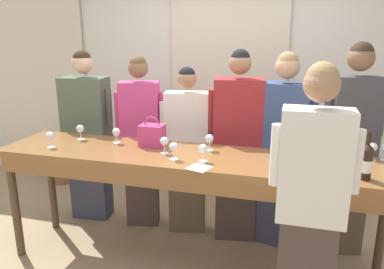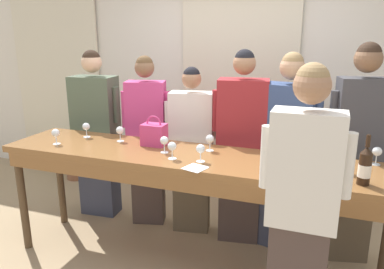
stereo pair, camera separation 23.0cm
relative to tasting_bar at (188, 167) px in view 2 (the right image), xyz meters
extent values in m
plane|color=tan|center=(0.00, 0.02, -0.91)|extent=(18.00, 18.00, 0.00)
cube|color=silver|center=(0.00, 1.70, 0.49)|extent=(12.00, 0.06, 2.80)
cube|color=beige|center=(-2.56, 1.63, 0.43)|extent=(1.35, 0.03, 2.69)
cube|color=beige|center=(0.00, 1.63, 0.43)|extent=(1.35, 0.03, 2.69)
cube|color=brown|center=(0.00, 0.02, 0.07)|extent=(3.20, 0.67, 0.06)
cube|color=brown|center=(0.00, -0.29, -0.02)|extent=(3.07, 0.03, 0.12)
cylinder|color=#4C3823|center=(-1.52, -0.23, -0.43)|extent=(0.07, 0.07, 0.96)
cylinder|color=#4C3823|center=(-1.52, 0.28, -0.43)|extent=(0.07, 0.07, 0.96)
cylinder|color=black|center=(1.26, -0.15, 0.20)|extent=(0.08, 0.08, 0.21)
cone|color=black|center=(1.26, -0.15, 0.33)|extent=(0.08, 0.08, 0.04)
cylinder|color=black|center=(1.26, -0.15, 0.39)|extent=(0.03, 0.03, 0.08)
cylinder|color=white|center=(1.26, -0.15, 0.19)|extent=(0.08, 0.08, 0.08)
cube|color=#C63870|center=(-0.38, 0.17, 0.19)|extent=(0.20, 0.14, 0.19)
torus|color=#C63870|center=(-0.38, 0.17, 0.29)|extent=(0.14, 0.01, 0.14)
cylinder|color=white|center=(0.97, -0.21, 0.10)|extent=(0.07, 0.07, 0.00)
cylinder|color=white|center=(0.97, -0.21, 0.14)|extent=(0.01, 0.01, 0.07)
sphere|color=white|center=(0.97, -0.21, 0.20)|extent=(0.07, 0.07, 0.07)
sphere|color=maroon|center=(0.97, -0.21, 0.19)|extent=(0.04, 0.04, 0.04)
cylinder|color=white|center=(1.38, 0.28, 0.10)|extent=(0.07, 0.07, 0.00)
cylinder|color=white|center=(1.38, 0.28, 0.14)|extent=(0.01, 0.01, 0.07)
sphere|color=white|center=(1.38, 0.28, 0.20)|extent=(0.07, 0.07, 0.07)
sphere|color=maroon|center=(1.38, 0.28, 0.19)|extent=(0.04, 0.04, 0.04)
cylinder|color=white|center=(1.16, 0.02, 0.10)|extent=(0.07, 0.07, 0.00)
cylinder|color=white|center=(1.16, 0.02, 0.14)|extent=(0.01, 0.01, 0.07)
sphere|color=white|center=(1.16, 0.02, 0.20)|extent=(0.07, 0.07, 0.07)
cylinder|color=white|center=(-0.71, 0.16, 0.10)|extent=(0.07, 0.07, 0.00)
cylinder|color=white|center=(-0.71, 0.16, 0.14)|extent=(0.01, 0.01, 0.07)
sphere|color=white|center=(-0.71, 0.16, 0.20)|extent=(0.07, 0.07, 0.07)
sphere|color=maroon|center=(-0.71, 0.16, 0.19)|extent=(0.04, 0.04, 0.04)
cylinder|color=white|center=(-0.09, -0.12, 0.10)|extent=(0.07, 0.07, 0.00)
cylinder|color=white|center=(-0.09, -0.12, 0.14)|extent=(0.01, 0.01, 0.07)
sphere|color=white|center=(-0.09, -0.12, 0.20)|extent=(0.07, 0.07, 0.07)
cylinder|color=white|center=(-1.19, -0.10, 0.10)|extent=(0.07, 0.07, 0.00)
cylinder|color=white|center=(-1.19, -0.10, 0.14)|extent=(0.01, 0.01, 0.07)
sphere|color=white|center=(-1.19, -0.10, 0.20)|extent=(0.07, 0.07, 0.07)
sphere|color=maroon|center=(-1.19, -0.10, 0.19)|extent=(0.04, 0.04, 0.04)
cylinder|color=white|center=(0.13, 0.18, 0.10)|extent=(0.07, 0.07, 0.00)
cylinder|color=white|center=(0.13, 0.18, 0.14)|extent=(0.01, 0.01, 0.07)
sphere|color=white|center=(0.13, 0.18, 0.20)|extent=(0.07, 0.07, 0.07)
cylinder|color=white|center=(-1.08, 0.18, 0.10)|extent=(0.07, 0.07, 0.00)
cylinder|color=white|center=(-1.08, 0.18, 0.14)|extent=(0.01, 0.01, 0.07)
sphere|color=white|center=(-1.08, 0.18, 0.20)|extent=(0.07, 0.07, 0.07)
cylinder|color=white|center=(0.14, -0.10, 0.10)|extent=(0.07, 0.07, 0.00)
cylinder|color=white|center=(0.14, -0.10, 0.14)|extent=(0.01, 0.01, 0.07)
sphere|color=white|center=(0.14, -0.10, 0.20)|extent=(0.07, 0.07, 0.07)
cylinder|color=white|center=(-0.21, 0.01, 0.10)|extent=(0.07, 0.07, 0.00)
cylinder|color=white|center=(-0.21, 0.01, 0.14)|extent=(0.01, 0.01, 0.07)
sphere|color=white|center=(-0.21, 0.01, 0.20)|extent=(0.07, 0.07, 0.07)
cube|color=white|center=(0.15, -0.25, 0.10)|extent=(0.19, 0.19, 0.00)
cube|color=#383D51|center=(-1.28, 0.62, -0.49)|extent=(0.41, 0.25, 0.85)
cube|color=#4C5B47|center=(-1.28, 0.62, 0.27)|extent=(0.48, 0.30, 0.67)
sphere|color=#DBAD89|center=(-1.28, 0.62, 0.75)|extent=(0.21, 0.21, 0.21)
sphere|color=#332319|center=(-1.28, 0.62, 0.78)|extent=(0.18, 0.18, 0.18)
cylinder|color=#4C5B47|center=(-1.03, 0.64, 0.32)|extent=(0.08, 0.08, 0.37)
cylinder|color=#4C5B47|center=(-1.53, 0.60, 0.32)|extent=(0.08, 0.08, 0.37)
cube|color=#473833|center=(-0.68, 0.62, -0.49)|extent=(0.36, 0.26, 0.83)
cube|color=#C63D7A|center=(-0.68, 0.62, 0.25)|extent=(0.42, 0.30, 0.66)
sphere|color=brown|center=(-0.68, 0.62, 0.71)|extent=(0.19, 0.19, 0.19)
sphere|color=brown|center=(-0.68, 0.62, 0.75)|extent=(0.17, 0.17, 0.17)
cylinder|color=#C63D7A|center=(-0.48, 0.67, 0.30)|extent=(0.09, 0.09, 0.36)
cylinder|color=#C63D7A|center=(-0.89, 0.56, 0.30)|extent=(0.09, 0.09, 0.36)
cube|color=brown|center=(-0.20, 0.62, -0.52)|extent=(0.38, 0.24, 0.79)
cube|color=silver|center=(-0.20, 0.62, 0.19)|extent=(0.45, 0.28, 0.63)
sphere|color=#9E7051|center=(-0.20, 0.62, 0.63)|extent=(0.18, 0.18, 0.18)
sphere|color=black|center=(-0.20, 0.62, 0.66)|extent=(0.16, 0.16, 0.16)
cylinder|color=silver|center=(0.03, 0.66, 0.24)|extent=(0.08, 0.08, 0.34)
cylinder|color=silver|center=(-0.42, 0.58, 0.24)|extent=(0.08, 0.08, 0.34)
cube|color=#473833|center=(0.29, 0.62, -0.48)|extent=(0.41, 0.28, 0.87)
cube|color=maroon|center=(0.29, 0.62, 0.30)|extent=(0.48, 0.33, 0.69)
sphere|color=#9E7051|center=(0.29, 0.62, 0.78)|extent=(0.20, 0.20, 0.20)
sphere|color=black|center=(0.29, 0.62, 0.82)|extent=(0.18, 0.18, 0.18)
cylinder|color=maroon|center=(0.53, 0.66, 0.35)|extent=(0.08, 0.08, 0.38)
cylinder|color=maroon|center=(0.05, 0.58, 0.35)|extent=(0.08, 0.08, 0.38)
cube|color=#383D51|center=(0.70, 0.62, -0.48)|extent=(0.42, 0.29, 0.85)
cube|color=#334775|center=(0.70, 0.62, 0.28)|extent=(0.49, 0.34, 0.68)
sphere|color=tan|center=(0.70, 0.62, 0.76)|extent=(0.21, 0.21, 0.21)
sphere|color=#93754C|center=(0.70, 0.62, 0.80)|extent=(0.18, 0.18, 0.18)
cylinder|color=#334775|center=(0.94, 0.57, 0.33)|extent=(0.08, 0.08, 0.37)
cylinder|color=#334775|center=(0.46, 0.67, 0.33)|extent=(0.08, 0.08, 0.37)
cube|color=brown|center=(1.27, 0.62, -0.46)|extent=(0.37, 0.25, 0.90)
cube|color=#3D3D42|center=(1.27, 0.62, 0.34)|extent=(0.44, 0.30, 0.71)
sphere|color=brown|center=(1.27, 0.62, 0.84)|extent=(0.22, 0.22, 0.22)
sphere|color=#332319|center=(1.27, 0.62, 0.88)|extent=(0.19, 0.19, 0.19)
cylinder|color=#3D3D42|center=(1.06, 0.57, 0.40)|extent=(0.08, 0.08, 0.39)
cube|color=silver|center=(0.92, -0.54, 0.29)|extent=(0.40, 0.21, 0.68)
sphere|color=#9E7051|center=(0.92, -0.54, 0.77)|extent=(0.20, 0.20, 0.20)
sphere|color=#93754C|center=(0.92, -0.54, 0.81)|extent=(0.18, 0.18, 0.18)
cylinder|color=silver|center=(0.69, -0.54, 0.34)|extent=(0.07, 0.07, 0.38)
cylinder|color=silver|center=(1.14, -0.54, 0.34)|extent=(0.07, 0.07, 0.38)
cylinder|color=#935B3D|center=(-2.17, 1.35, -0.79)|extent=(0.24, 0.24, 0.25)
ellipsoid|color=#47844C|center=(-2.17, 1.35, -0.47)|extent=(0.30, 0.30, 0.43)
camera|label=1|loc=(0.78, -2.71, 1.05)|focal=35.00mm
camera|label=2|loc=(1.00, -2.63, 1.05)|focal=35.00mm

